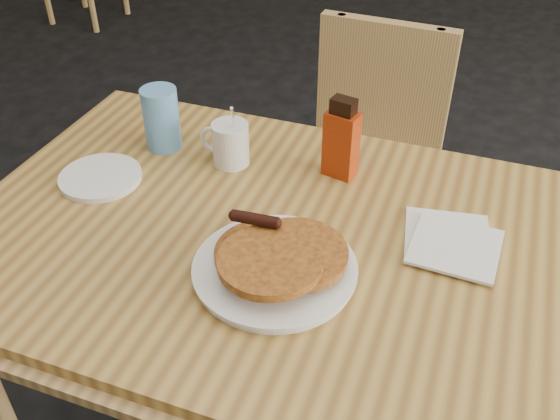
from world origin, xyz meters
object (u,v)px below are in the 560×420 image
(syrup_bottle, at_px, (341,141))
(blue_tumbler, at_px, (161,119))
(chair_main_far, at_px, (369,148))
(pancake_plate, at_px, (276,263))
(main_table, at_px, (278,251))
(coffee_mug, at_px, (229,143))

(syrup_bottle, height_order, blue_tumbler, syrup_bottle)
(chair_main_far, bearing_deg, blue_tumbler, -119.90)
(chair_main_far, relative_size, blue_tumbler, 6.32)
(pancake_plate, height_order, syrup_bottle, syrup_bottle)
(syrup_bottle, bearing_deg, blue_tumbler, -163.84)
(main_table, height_order, coffee_mug, coffee_mug)
(coffee_mug, bearing_deg, syrup_bottle, 25.39)
(pancake_plate, bearing_deg, chair_main_far, 94.39)
(coffee_mug, relative_size, blue_tumbler, 1.06)
(pancake_plate, xyz_separation_m, coffee_mug, (-0.22, 0.27, 0.02))
(coffee_mug, distance_m, syrup_bottle, 0.23)
(pancake_plate, height_order, blue_tumbler, blue_tumbler)
(main_table, relative_size, coffee_mug, 8.70)
(main_table, distance_m, pancake_plate, 0.13)
(syrup_bottle, bearing_deg, coffee_mug, -158.54)
(main_table, height_order, pancake_plate, pancake_plate)
(coffee_mug, height_order, syrup_bottle, syrup_bottle)
(pancake_plate, xyz_separation_m, blue_tumbler, (-0.38, 0.28, 0.04))
(main_table, xyz_separation_m, blue_tumbler, (-0.34, 0.18, 0.11))
(main_table, relative_size, chair_main_far, 1.46)
(pancake_plate, distance_m, coffee_mug, 0.35)
(chair_main_far, height_order, pancake_plate, chair_main_far)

